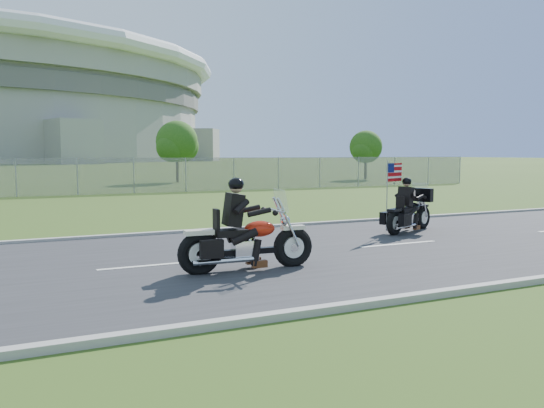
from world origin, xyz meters
name	(u,v)px	position (x,y,z in m)	size (l,w,h in m)	color
ground	(247,259)	(0.00, 0.00, 0.00)	(420.00, 420.00, 0.00)	#314616
road	(247,258)	(0.00, 0.00, 0.02)	(120.00, 8.00, 0.04)	#28282B
curb_north	(195,231)	(0.00, 4.05, 0.05)	(120.00, 0.18, 0.12)	#9E9B93
curb_south	(349,306)	(0.00, -4.05, 0.05)	(120.00, 0.18, 0.12)	#9E9B93
fence	(16,178)	(-5.00, 20.00, 1.00)	(60.00, 0.03, 2.00)	gray
tree_fence_near	(177,144)	(6.04, 30.04, 2.97)	(3.52, 3.28, 4.75)	#382316
tree_fence_far	(366,149)	(22.04, 28.03, 2.64)	(3.08, 2.87, 4.20)	#382316
motorcycle_lead	(245,242)	(-0.48, -1.13, 0.58)	(2.73, 0.71, 1.83)	black
motorcycle_follow	(409,214)	(5.59, 1.61, 0.55)	(2.25, 1.24, 1.98)	black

